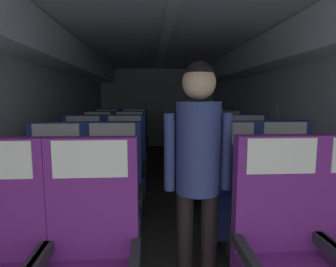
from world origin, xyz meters
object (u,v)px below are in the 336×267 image
Objects in this scene: seat_e_right_aisle at (215,143)px; seat_d_left_aisle at (130,154)px; seat_d_right_window at (197,153)px; seat_b_right_aisle at (287,195)px; seat_a_right_window at (284,257)px; seat_c_right_window at (209,169)px; seat_e_right_window at (189,143)px; seat_d_right_aisle at (228,153)px; flight_attendant at (198,158)px; seat_d_left_window at (98,155)px; seat_e_left_window at (107,144)px; seat_b_left_aisle at (113,199)px; seat_e_left_aisle at (134,144)px; seat_c_left_aisle at (125,170)px; seat_c_left_window at (83,171)px; seat_c_right_aisle at (249,168)px; seat_b_left_window at (56,201)px; seat_b_right_window at (233,196)px.

seat_d_left_aisle is at bearing -148.89° from seat_e_right_aisle.
seat_b_right_aisle is at bearing -75.31° from seat_d_right_window.
seat_a_right_window is 1.00× the size of seat_c_right_window.
seat_d_left_aisle and seat_e_right_window have the same top height.
seat_d_right_aisle is 0.72× the size of flight_attendant.
seat_a_right_window and seat_c_right_window have the same top height.
seat_e_left_window is at bearing 90.45° from seat_d_left_window.
seat_c_right_window is 1.86m from seat_e_right_window.
seat_c_right_window is 1.00× the size of seat_e_right_aisle.
seat_a_right_window is 3.73m from seat_e_right_window.
seat_b_left_aisle is 1.00× the size of seat_e_left_aisle.
seat_e_right_aisle is (1.53, 1.84, 0.00)m from seat_c_left_aisle.
seat_c_left_window is (-0.48, 0.93, 0.00)m from seat_b_left_aisle.
seat_c_right_aisle is at bearing -0.44° from seat_c_left_aisle.
seat_b_right_aisle is 2.22m from seat_c_left_window.
seat_d_left_window is (-2.02, 1.87, 0.00)m from seat_b_right_aisle.
seat_b_right_aisle is 2.75m from seat_d_left_window.
seat_b_left_window is at bearing 148.91° from seat_a_right_window.
seat_b_left_aisle is 0.99m from flight_attendant.
seat_e_right_window is at bearing -89.65° from flight_attendant.
seat_d_left_aisle is 1.00× the size of seat_e_left_aisle.
seat_c_right_aisle is (-0.00, 0.93, 0.00)m from seat_b_right_aisle.
seat_c_left_window is at bearing -104.86° from seat_e_left_aisle.
seat_d_right_aisle is 2.68m from flight_attendant.
seat_c_right_aisle is 2.40m from seat_e_left_aisle.
seat_b_right_window and seat_e_left_window have the same top height.
flight_attendant is (-0.91, -2.48, 0.48)m from seat_d_right_aisle.
seat_c_left_aisle is (0.50, 0.01, 0.00)m from seat_c_left_window.
seat_b_right_window is 1.00× the size of seat_d_right_window.
seat_a_right_window is at bearing -61.31° from seat_d_left_window.
seat_d_right_window is (-0.01, 2.81, 0.00)m from seat_a_right_window.
seat_a_right_window and seat_d_right_aisle have the same top height.
seat_e_right_aisle is (1.54, 0.93, 0.00)m from seat_d_left_aisle.
seat_d_left_aisle is (0.49, -0.01, 0.00)m from seat_d_left_window.
seat_b_right_window is at bearing -89.85° from seat_d_right_window.
seat_d_right_window is (1.52, 0.01, 0.00)m from seat_d_left_window.
seat_c_right_aisle is at bearing -0.08° from seat_c_left_window.
seat_c_right_window and seat_d_right_window have the same top height.
seat_a_right_window and seat_e_right_window have the same top height.
seat_b_right_aisle is at bearing 62.37° from seat_a_right_window.
seat_d_left_aisle and seat_e_right_aisle have the same top height.
seat_b_left_window is 1.93m from seat_d_left_aisle.
seat_c_left_aisle is at bearing 179.77° from seat_c_right_window.
seat_e_right_aisle is at bearing 50.28° from seat_c_left_aisle.
seat_c_left_aisle is 1.92m from seat_e_left_window.
seat_b_right_window is at bearing -89.33° from seat_c_right_window.
seat_c_left_window and seat_d_left_window have the same top height.
seat_b_right_aisle is 1.07m from seat_c_right_window.
seat_c_right_aisle is 1.00× the size of seat_d_left_aisle.
seat_b_right_aisle is at bearing -42.78° from seat_d_left_window.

